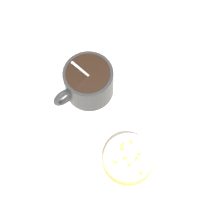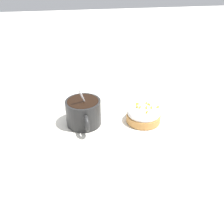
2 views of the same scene
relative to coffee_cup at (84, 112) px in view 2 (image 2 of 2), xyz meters
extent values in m
plane|color=silver|center=(-0.07, -0.01, -0.04)|extent=(3.00, 3.00, 0.00)
cube|color=white|center=(-0.07, -0.01, -0.03)|extent=(0.30, 0.29, 0.00)
cylinder|color=black|center=(0.00, 0.00, 0.00)|extent=(0.08, 0.08, 0.06)
cylinder|color=black|center=(0.00, 0.00, 0.02)|extent=(0.07, 0.07, 0.01)
torus|color=black|center=(0.00, 0.05, 0.00)|extent=(0.01, 0.04, 0.04)
ellipsoid|color=silver|center=(0.01, 0.02, -0.02)|extent=(0.03, 0.03, 0.01)
cylinder|color=silver|center=(0.00, -0.01, 0.02)|extent=(0.03, 0.04, 0.09)
cylinder|color=#C18442|center=(-0.14, 0.01, -0.02)|extent=(0.08, 0.08, 0.02)
ellipsoid|color=white|center=(-0.14, 0.01, -0.01)|extent=(0.08, 0.08, 0.03)
cube|color=yellow|center=(-0.16, 0.02, 0.01)|extent=(0.00, 0.01, 0.00)
cube|color=yellow|center=(-0.15, -0.01, 0.01)|extent=(0.00, 0.01, 0.00)
cube|color=yellow|center=(-0.18, 0.01, 0.00)|extent=(0.01, 0.01, 0.00)
cube|color=yellow|center=(-0.16, 0.00, 0.01)|extent=(0.01, 0.01, 0.00)
cube|color=yellow|center=(-0.13, 0.00, 0.01)|extent=(0.01, 0.00, 0.00)
cube|color=yellow|center=(-0.15, 0.02, 0.01)|extent=(0.00, 0.01, 0.00)
cube|color=yellow|center=(-0.14, 0.03, 0.01)|extent=(0.01, 0.01, 0.00)
cube|color=yellow|center=(-0.13, 0.01, 0.01)|extent=(0.01, 0.01, 0.00)
cube|color=yellow|center=(-0.13, 0.01, 0.01)|extent=(0.00, 0.01, 0.00)
camera|label=1|loc=(-0.27, 0.11, 0.56)|focal=60.00mm
camera|label=2|loc=(0.02, 0.53, 0.32)|focal=42.00mm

